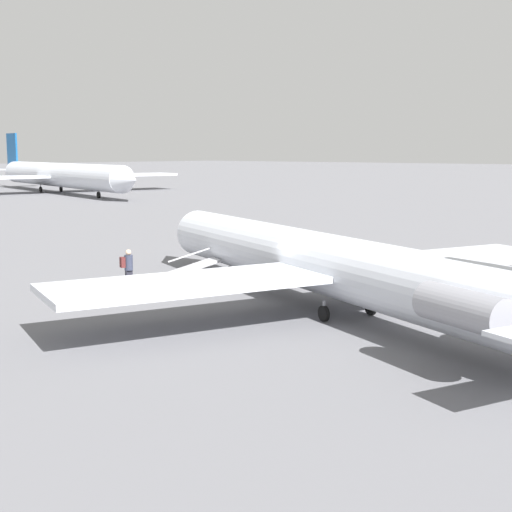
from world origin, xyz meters
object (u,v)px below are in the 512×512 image
(airplane_taxiing_distant, at_px, (58,175))
(boarding_stairs, at_px, (162,279))
(airplane_main, at_px, (327,264))
(passenger, at_px, (128,267))

(airplane_taxiing_distant, relative_size, boarding_stairs, 11.51)
(airplane_main, distance_m, passenger, 9.11)
(airplane_taxiing_distant, xyz_separation_m, passenger, (-63.27, 39.26, -1.60))
(boarding_stairs, height_order, passenger, passenger)
(airplane_main, height_order, airplane_taxiing_distant, airplane_taxiing_distant)
(airplane_taxiing_distant, height_order, boarding_stairs, airplane_taxiing_distant)
(airplane_taxiing_distant, distance_m, boarding_stairs, 74.23)
(airplane_main, bearing_deg, airplane_taxiing_distant, -6.23)
(boarding_stairs, bearing_deg, airplane_main, -63.71)
(airplane_main, xyz_separation_m, passenger, (8.81, 2.18, -0.77))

